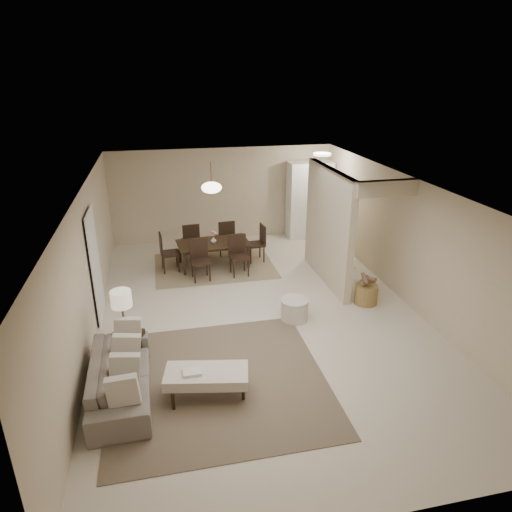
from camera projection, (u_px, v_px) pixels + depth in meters
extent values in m
plane|color=beige|center=(259.00, 314.00, 8.79)|extent=(9.00, 9.00, 0.00)
plane|color=white|center=(260.00, 187.00, 7.85)|extent=(9.00, 9.00, 0.00)
plane|color=#C7B797|center=(223.00, 194.00, 12.40)|extent=(6.00, 0.00, 6.00)
plane|color=#C7B797|center=(87.00, 268.00, 7.73)|extent=(0.00, 9.00, 9.00)
plane|color=#C7B797|center=(409.00, 242.00, 8.91)|extent=(0.00, 9.00, 9.00)
cube|color=#C7B797|center=(328.00, 226.00, 9.81)|extent=(0.15, 2.50, 2.50)
cube|color=black|center=(95.00, 267.00, 8.37)|extent=(0.04, 0.90, 2.04)
cube|color=white|center=(309.00, 200.00, 12.62)|extent=(1.20, 0.55, 2.10)
cylinder|color=white|center=(322.00, 154.00, 11.22)|extent=(0.44, 0.44, 0.05)
cube|color=brown|center=(218.00, 381.00, 6.89)|extent=(3.20, 3.20, 0.01)
imported|color=slate|center=(121.00, 377.00, 6.50)|extent=(2.06, 0.83, 0.60)
cube|color=beige|center=(207.00, 376.00, 6.45)|extent=(1.26, 0.75, 0.16)
cylinder|color=black|center=(173.00, 402.00, 6.25)|extent=(0.05, 0.05, 0.26)
cylinder|color=black|center=(243.00, 392.00, 6.45)|extent=(0.05, 0.05, 0.26)
cylinder|color=black|center=(172.00, 384.00, 6.61)|extent=(0.05, 0.05, 0.26)
cylinder|color=black|center=(238.00, 375.00, 6.80)|extent=(0.05, 0.05, 0.26)
cube|color=black|center=(127.00, 348.00, 7.26)|extent=(0.60, 0.60, 0.50)
cylinder|color=#45301D|center=(124.00, 326.00, 7.11)|extent=(0.12, 0.12, 0.30)
cylinder|color=#45301D|center=(123.00, 310.00, 7.01)|extent=(0.03, 0.03, 0.26)
cylinder|color=beige|center=(121.00, 299.00, 6.93)|extent=(0.32, 0.32, 0.26)
cylinder|color=beige|center=(294.00, 310.00, 8.53)|extent=(0.53, 0.53, 0.41)
cylinder|color=olive|center=(366.00, 294.00, 9.15)|extent=(0.56, 0.56, 0.39)
cube|color=#7D664D|center=(214.00, 266.00, 10.98)|extent=(2.80, 2.10, 0.01)
imported|color=black|center=(214.00, 254.00, 10.88)|extent=(1.75, 1.07, 0.59)
imported|color=silver|center=(213.00, 240.00, 10.74)|extent=(0.15, 0.15, 0.14)
cube|color=yellow|center=(333.00, 265.00, 11.00)|extent=(0.94, 0.59, 0.01)
cylinder|color=#45301D|center=(211.00, 173.00, 10.14)|extent=(0.02, 0.02, 0.50)
ellipsoid|color=#FFEAC6|center=(211.00, 188.00, 10.27)|extent=(0.46, 0.46, 0.25)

